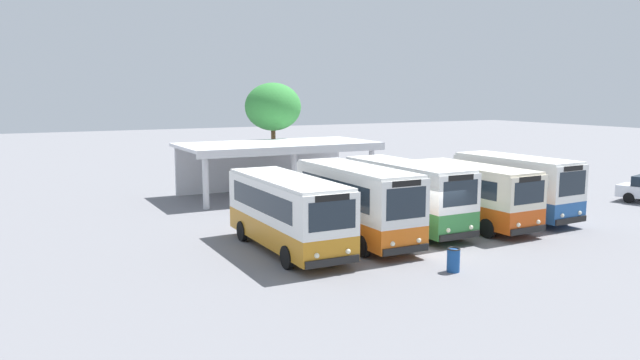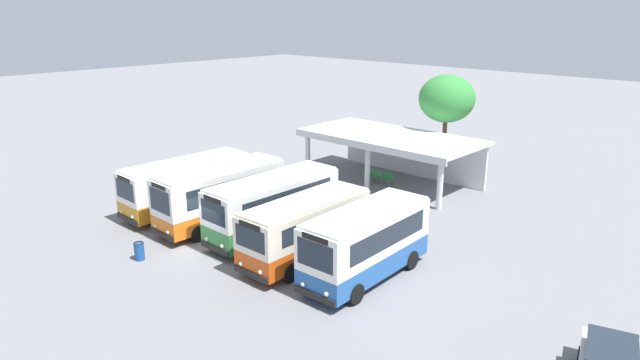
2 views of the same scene
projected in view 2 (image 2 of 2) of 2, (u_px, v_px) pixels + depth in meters
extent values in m
plane|color=slate|center=(212.00, 249.00, 28.35)|extent=(180.00, 180.00, 0.00)
cylinder|color=black|center=(163.00, 218.00, 31.27)|extent=(0.23, 0.90, 0.90)
cylinder|color=black|center=(142.00, 209.00, 32.75)|extent=(0.23, 0.90, 0.90)
cylinder|color=black|center=(233.00, 198.00, 34.65)|extent=(0.23, 0.90, 0.90)
cylinder|color=black|center=(211.00, 190.00, 36.13)|extent=(0.23, 0.90, 0.90)
cube|color=orange|center=(188.00, 197.00, 33.58)|extent=(2.43, 7.95, 0.96)
cube|color=white|center=(187.00, 176.00, 33.19)|extent=(2.43, 7.95, 1.64)
cube|color=white|center=(186.00, 162.00, 32.93)|extent=(2.36, 7.71, 0.12)
cube|color=black|center=(127.00, 219.00, 30.93)|extent=(2.22, 0.13, 0.28)
cube|color=#1E2833|center=(125.00, 190.00, 30.46)|extent=(1.92, 0.07, 1.07)
cube|color=black|center=(124.00, 179.00, 30.27)|extent=(1.40, 0.07, 0.24)
cube|color=#1E2833|center=(199.00, 179.00, 32.48)|extent=(0.12, 6.34, 0.90)
cube|color=#1E2833|center=(178.00, 171.00, 34.01)|extent=(0.12, 6.34, 0.90)
sphere|color=#EAEACC|center=(133.00, 217.00, 30.42)|extent=(0.20, 0.20, 0.20)
sphere|color=#EAEACC|center=(121.00, 211.00, 31.27)|extent=(0.20, 0.20, 0.20)
cylinder|color=black|center=(198.00, 234.00, 29.16)|extent=(0.23, 0.90, 0.90)
cylinder|color=black|center=(176.00, 223.00, 30.58)|extent=(0.23, 0.90, 0.90)
cylinder|color=black|center=(266.00, 211.00, 32.40)|extent=(0.23, 0.90, 0.90)
cylinder|color=black|center=(243.00, 203.00, 33.82)|extent=(0.23, 0.90, 0.90)
cube|color=orange|center=(222.00, 210.00, 31.37)|extent=(2.34, 7.62, 0.98)
cube|color=silver|center=(220.00, 186.00, 30.94)|extent=(2.34, 7.62, 1.89)
cube|color=silver|center=(220.00, 168.00, 30.65)|extent=(2.27, 7.39, 0.12)
cube|color=black|center=(162.00, 235.00, 28.84)|extent=(2.13, 0.13, 0.28)
cube|color=#1E2833|center=(160.00, 201.00, 28.33)|extent=(1.84, 0.07, 1.23)
cube|color=black|center=(159.00, 187.00, 28.10)|extent=(1.35, 0.07, 0.24)
cube|color=#1E2833|center=(234.00, 189.00, 30.26)|extent=(0.12, 6.07, 1.04)
cube|color=#1E2833|center=(210.00, 180.00, 31.73)|extent=(0.12, 6.07, 1.04)
sphere|color=#EAEACC|center=(168.00, 232.00, 28.34)|extent=(0.20, 0.20, 0.20)
sphere|color=#EAEACC|center=(156.00, 226.00, 29.16)|extent=(0.20, 0.20, 0.20)
cylinder|color=black|center=(253.00, 247.00, 27.54)|extent=(0.22, 0.90, 0.90)
cylinder|color=black|center=(226.00, 235.00, 28.97)|extent=(0.22, 0.90, 0.90)
cylinder|color=black|center=(320.00, 221.00, 30.93)|extent=(0.22, 0.90, 0.90)
cylinder|color=black|center=(292.00, 211.00, 32.35)|extent=(0.22, 0.90, 0.90)
cube|color=#337F3D|center=(274.00, 219.00, 29.81)|extent=(2.31, 7.82, 1.10)
cube|color=white|center=(273.00, 195.00, 29.40)|extent=(2.31, 7.82, 1.68)
cube|color=white|center=(273.00, 179.00, 29.13)|extent=(2.24, 7.59, 0.12)
cube|color=black|center=(215.00, 248.00, 27.18)|extent=(2.17, 0.11, 0.28)
cube|color=#1E2833|center=(213.00, 213.00, 26.66)|extent=(1.87, 0.06, 1.09)
cube|color=black|center=(212.00, 200.00, 26.47)|extent=(1.37, 0.05, 0.24)
cube|color=#1E2833|center=(289.00, 198.00, 28.72)|extent=(0.06, 6.25, 0.92)
cube|color=#1E2833|center=(261.00, 189.00, 30.19)|extent=(0.06, 6.25, 0.92)
sphere|color=#EAEACC|center=(222.00, 246.00, 26.68)|extent=(0.20, 0.20, 0.20)
sphere|color=#EAEACC|center=(207.00, 239.00, 27.50)|extent=(0.20, 0.20, 0.20)
cylinder|color=black|center=(290.00, 273.00, 24.84)|extent=(0.24, 0.91, 0.90)
cylinder|color=black|center=(257.00, 259.00, 26.23)|extent=(0.24, 0.91, 0.90)
cylinder|color=black|center=(352.00, 243.00, 28.00)|extent=(0.24, 0.91, 0.90)
cylinder|color=black|center=(320.00, 232.00, 29.38)|extent=(0.24, 0.91, 0.90)
cube|color=#D14C14|center=(306.00, 242.00, 26.98)|extent=(2.48, 7.19, 1.01)
cube|color=beige|center=(306.00, 218.00, 26.61)|extent=(2.48, 7.19, 1.55)
cube|color=beige|center=(306.00, 201.00, 26.36)|extent=(2.41, 6.97, 0.12)
cube|color=black|center=(251.00, 274.00, 24.52)|extent=(2.17, 0.16, 0.28)
cube|color=#1E2833|center=(250.00, 239.00, 24.06)|extent=(1.88, 0.10, 1.01)
cube|color=black|center=(250.00, 226.00, 23.88)|extent=(1.37, 0.09, 0.24)
cube|color=#1E2833|center=(325.00, 222.00, 25.95)|extent=(0.20, 5.70, 0.85)
cube|color=#1E2833|center=(291.00, 211.00, 27.38)|extent=(0.20, 5.70, 0.85)
sphere|color=#EAEACC|center=(260.00, 272.00, 24.04)|extent=(0.20, 0.20, 0.20)
sphere|color=#EAEACC|center=(241.00, 264.00, 24.84)|extent=(0.20, 0.20, 0.20)
cylinder|color=black|center=(356.00, 294.00, 22.99)|extent=(0.26, 0.91, 0.90)
cylinder|color=black|center=(316.00, 278.00, 24.36)|extent=(0.26, 0.91, 0.90)
cylinder|color=black|center=(412.00, 260.00, 26.10)|extent=(0.26, 0.91, 0.90)
cylinder|color=black|center=(373.00, 247.00, 27.48)|extent=(0.26, 0.91, 0.90)
cube|color=#23569E|center=(366.00, 260.00, 25.11)|extent=(2.59, 7.04, 0.99)
cube|color=white|center=(366.00, 232.00, 24.70)|extent=(2.59, 7.04, 1.79)
cube|color=white|center=(367.00, 211.00, 24.42)|extent=(2.51, 6.83, 0.12)
cube|color=black|center=(314.00, 296.00, 22.68)|extent=(2.19, 0.19, 0.28)
cube|color=#1E2833|center=(315.00, 256.00, 22.18)|extent=(1.89, 0.13, 1.16)
cube|color=black|center=(315.00, 239.00, 21.97)|extent=(1.38, 0.11, 0.24)
cube|color=#1E2833|center=(389.00, 236.00, 24.04)|extent=(0.27, 5.56, 0.98)
cube|color=#1E2833|center=(348.00, 224.00, 25.47)|extent=(0.27, 5.56, 0.98)
sphere|color=#EAEACC|center=(326.00, 294.00, 22.20)|extent=(0.20, 0.20, 0.20)
sphere|color=#EAEACC|center=(303.00, 284.00, 22.99)|extent=(0.20, 0.20, 0.20)
cylinder|color=black|center=(580.00, 356.00, 19.10)|extent=(0.35, 0.66, 0.64)
cube|color=#1E2833|center=(612.00, 355.00, 17.48)|extent=(2.06, 2.57, 0.60)
cylinder|color=silver|center=(308.00, 153.00, 40.86)|extent=(0.36, 0.36, 3.20)
cylinder|color=silver|center=(367.00, 167.00, 37.21)|extent=(0.36, 0.36, 3.20)
cylinder|color=silver|center=(440.00, 184.00, 33.55)|extent=(0.36, 0.36, 3.20)
cube|color=silver|center=(411.00, 153.00, 40.78)|extent=(11.99, 0.20, 3.20)
cube|color=silver|center=(390.00, 136.00, 38.42)|extent=(12.49, 6.03, 0.20)
cube|color=silver|center=(363.00, 147.00, 36.43)|extent=(12.49, 0.10, 0.28)
cylinder|color=slate|center=(365.00, 178.00, 39.64)|extent=(0.03, 0.03, 0.44)
cylinder|color=slate|center=(361.00, 177.00, 39.87)|extent=(0.03, 0.03, 0.44)
cylinder|color=slate|center=(368.00, 177.00, 39.88)|extent=(0.03, 0.03, 0.44)
cylinder|color=slate|center=(365.00, 176.00, 40.11)|extent=(0.03, 0.03, 0.44)
cube|color=#2D8C47|center=(365.00, 173.00, 39.80)|extent=(0.45, 0.45, 0.04)
cube|color=#2D8C47|center=(367.00, 170.00, 39.88)|extent=(0.44, 0.05, 0.40)
cylinder|color=slate|center=(371.00, 179.00, 39.21)|extent=(0.03, 0.03, 0.44)
cylinder|color=slate|center=(367.00, 178.00, 39.45)|extent=(0.03, 0.03, 0.44)
cylinder|color=slate|center=(374.00, 178.00, 39.45)|extent=(0.03, 0.03, 0.44)
cylinder|color=slate|center=(370.00, 177.00, 39.69)|extent=(0.03, 0.03, 0.44)
cube|color=#2D8C47|center=(370.00, 175.00, 39.38)|extent=(0.45, 0.45, 0.04)
cube|color=#2D8C47|center=(372.00, 172.00, 39.46)|extent=(0.44, 0.05, 0.40)
cylinder|color=slate|center=(377.00, 181.00, 38.86)|extent=(0.03, 0.03, 0.44)
cylinder|color=slate|center=(373.00, 180.00, 39.09)|extent=(0.03, 0.03, 0.44)
cylinder|color=slate|center=(380.00, 180.00, 39.10)|extent=(0.03, 0.03, 0.44)
cylinder|color=slate|center=(376.00, 179.00, 39.33)|extent=(0.03, 0.03, 0.44)
cube|color=#2D8C47|center=(377.00, 177.00, 39.03)|extent=(0.45, 0.45, 0.04)
cube|color=#2D8C47|center=(378.00, 173.00, 39.10)|extent=(0.44, 0.05, 0.40)
cylinder|color=slate|center=(384.00, 182.00, 38.57)|extent=(0.03, 0.03, 0.44)
cylinder|color=slate|center=(380.00, 181.00, 38.80)|extent=(0.03, 0.03, 0.44)
cylinder|color=slate|center=(387.00, 181.00, 38.81)|extent=(0.03, 0.03, 0.44)
cylinder|color=slate|center=(383.00, 180.00, 39.04)|extent=(0.03, 0.03, 0.44)
cube|color=#2D8C47|center=(384.00, 178.00, 38.73)|extent=(0.45, 0.45, 0.04)
cube|color=#2D8C47|center=(386.00, 175.00, 38.81)|extent=(0.44, 0.05, 0.40)
cylinder|color=slate|center=(390.00, 184.00, 38.11)|extent=(0.03, 0.03, 0.44)
cylinder|color=slate|center=(385.00, 183.00, 38.35)|extent=(0.03, 0.03, 0.44)
cylinder|color=slate|center=(393.00, 183.00, 38.36)|extent=(0.03, 0.03, 0.44)
cylinder|color=slate|center=(389.00, 182.00, 38.59)|extent=(0.03, 0.03, 0.44)
cube|color=#2D8C47|center=(389.00, 180.00, 38.28)|extent=(0.45, 0.45, 0.04)
cube|color=#2D8C47|center=(391.00, 176.00, 38.36)|extent=(0.44, 0.05, 0.40)
cylinder|color=brown|center=(444.00, 147.00, 40.82)|extent=(0.32, 0.32, 4.08)
ellipsoid|color=#338438|center=(447.00, 99.00, 39.77)|extent=(4.01, 4.01, 3.41)
cylinder|color=#19478C|center=(139.00, 252.00, 27.05)|extent=(0.48, 0.48, 0.85)
torus|color=black|center=(138.00, 243.00, 26.92)|extent=(0.49, 0.49, 0.06)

